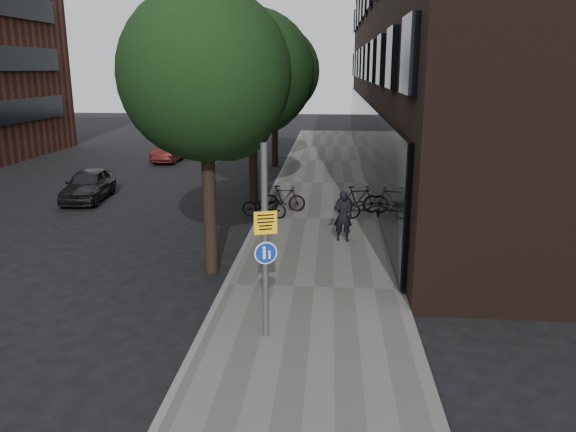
# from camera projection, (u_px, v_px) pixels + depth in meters

# --- Properties ---
(ground) EXTENTS (120.00, 120.00, 0.00)m
(ground) POSITION_uv_depth(u_px,v_px,m) (296.00, 356.00, 10.95)
(ground) COLOR black
(ground) RESTS_ON ground
(sidewalk) EXTENTS (4.50, 60.00, 0.12)m
(sidewalk) POSITION_uv_depth(u_px,v_px,m) (320.00, 220.00, 20.56)
(sidewalk) COLOR #62605B
(sidewalk) RESTS_ON ground
(curb_edge) EXTENTS (0.15, 60.00, 0.13)m
(curb_edge) POSITION_uv_depth(u_px,v_px,m) (259.00, 219.00, 20.72)
(curb_edge) COLOR slate
(curb_edge) RESTS_ON ground
(street_tree_near) EXTENTS (4.40, 4.40, 7.50)m
(street_tree_near) POSITION_uv_depth(u_px,v_px,m) (209.00, 82.00, 14.31)
(street_tree_near) COLOR black
(street_tree_near) RESTS_ON ground
(street_tree_mid) EXTENTS (5.00, 5.00, 7.80)m
(street_tree_mid) POSITION_uv_depth(u_px,v_px,m) (254.00, 77.00, 22.50)
(street_tree_mid) COLOR black
(street_tree_mid) RESTS_ON ground
(street_tree_far) EXTENTS (5.00, 5.00, 7.80)m
(street_tree_far) POSITION_uv_depth(u_px,v_px,m) (276.00, 74.00, 31.18)
(street_tree_far) COLOR black
(street_tree_far) RESTS_ON ground
(signpost) EXTENTS (0.44, 0.17, 3.97)m
(signpost) POSITION_uv_depth(u_px,v_px,m) (265.00, 242.00, 11.04)
(signpost) COLOR #595B5E
(signpost) RESTS_ON sidewalk
(pedestrian) EXTENTS (0.64, 0.48, 1.62)m
(pedestrian) POSITION_uv_depth(u_px,v_px,m) (343.00, 216.00, 17.69)
(pedestrian) COLOR black
(pedestrian) RESTS_ON sidewalk
(parked_bike_facade_near) EXTENTS (1.93, 1.07, 0.96)m
(parked_bike_facade_near) POSITION_uv_depth(u_px,v_px,m) (368.00, 207.00, 20.20)
(parked_bike_facade_near) COLOR black
(parked_bike_facade_near) RESTS_ON sidewalk
(parked_bike_facade_far) EXTENTS (1.85, 1.01, 1.07)m
(parked_bike_facade_far) POSITION_uv_depth(u_px,v_px,m) (358.00, 200.00, 21.08)
(parked_bike_facade_far) COLOR black
(parked_bike_facade_far) RESTS_ON sidewalk
(parked_bike_curb_near) EXTENTS (1.78, 0.93, 0.89)m
(parked_bike_curb_near) POSITION_uv_depth(u_px,v_px,m) (264.00, 206.00, 20.57)
(parked_bike_curb_near) COLOR black
(parked_bike_curb_near) RESTS_ON sidewalk
(parked_bike_curb_far) EXTENTS (1.67, 0.49, 1.00)m
(parked_bike_curb_far) POSITION_uv_depth(u_px,v_px,m) (284.00, 198.00, 21.48)
(parked_bike_curb_far) COLOR black
(parked_bike_curb_far) RESTS_ON sidewalk
(parked_car_near) EXTENTS (1.95, 4.02, 1.32)m
(parked_car_near) POSITION_uv_depth(u_px,v_px,m) (88.00, 185.00, 23.77)
(parked_car_near) COLOR black
(parked_car_near) RESTS_ON ground
(parked_car_mid) EXTENTS (1.44, 3.84, 1.25)m
(parked_car_mid) POSITION_uv_depth(u_px,v_px,m) (170.00, 151.00, 33.79)
(parked_car_mid) COLOR maroon
(parked_car_mid) RESTS_ON ground
(parked_car_far) EXTENTS (1.67, 3.87, 1.11)m
(parked_car_far) POSITION_uv_depth(u_px,v_px,m) (198.00, 143.00, 37.91)
(parked_car_far) COLOR #1A1F30
(parked_car_far) RESTS_ON ground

